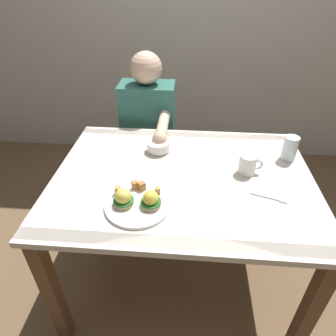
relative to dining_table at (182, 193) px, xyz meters
name	(u,v)px	position (x,y,z in m)	size (l,w,h in m)	color
ground_plane	(179,273)	(0.00, 0.00, -0.63)	(6.00, 6.00, 0.00)	brown
back_wall	(193,2)	(0.00, 1.50, 0.67)	(4.80, 0.10, 2.60)	beige
dining_table	(182,193)	(0.00, 0.00, 0.00)	(1.20, 0.90, 0.74)	silver
eggs_benedict_plate	(137,202)	(-0.18, -0.22, 0.13)	(0.27, 0.27, 0.09)	white
fruit_bowl	(159,146)	(-0.14, 0.21, 0.14)	(0.12, 0.12, 0.06)	white
coffee_mug	(248,164)	(0.30, 0.05, 0.16)	(0.11, 0.08, 0.09)	white
fork	(271,198)	(0.38, -0.13, 0.11)	(0.15, 0.06, 0.00)	silver
water_glass_near	(289,150)	(0.52, 0.19, 0.16)	(0.07, 0.07, 0.12)	silver
diner_person	(148,130)	(-0.25, 0.60, 0.02)	(0.34, 0.54, 1.14)	#33333D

